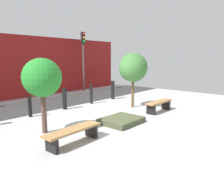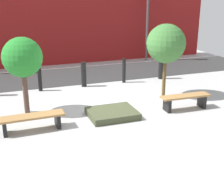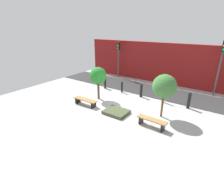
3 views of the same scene
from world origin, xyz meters
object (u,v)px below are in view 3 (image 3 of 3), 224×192
Objects in this scene: planter_bed at (116,112)px; bollard_right at (163,95)px; traffic_light_west at (118,53)px; bench_left at (85,101)px; tree_behind_right_bench at (164,86)px; bench_right at (152,121)px; bollard_center at (141,91)px; tree_behind_left_bench at (98,76)px; bollard_far_left at (105,83)px; bollard_left at (122,87)px; bollard_far_right at (189,101)px; traffic_light_mid_west at (222,59)px.

planter_bed is 1.40× the size of bollard_right.
traffic_light_west is (-6.18, 3.61, 1.98)m from bollard_right.
bollard_right is 0.28× the size of traffic_light_west.
bench_left is 5.25m from tree_behind_right_bench.
planter_bed is at bearing 177.09° from bench_right.
bollard_right reaches higher than bollard_center.
bollard_center is at bearing 41.50° from tree_behind_left_bench.
tree_behind_right_bench is (4.80, 1.41, 1.57)m from bench_left.
bench_left is 7.75m from traffic_light_west.
bench_left is 1.10× the size of bench_right.
bench_right is at bearing -4.76° from planter_bed.
bollard_far_left is at bearing 159.96° from tree_behind_right_bench.
bollard_center is at bearing 0.00° from bollard_left.
bench_right is 3.61m from bollard_right.
bollard_far_left is 0.96× the size of bollard_center.
traffic_light_west is at bearing 109.83° from tree_behind_left_bench.
bench_right is at bearing -16.39° from tree_behind_left_bench.
bollard_far_right is 0.29× the size of traffic_light_west.
tree_behind_right_bench is 2.53× the size of bollard_right.
bollard_right is (3.42, 0.00, 0.08)m from bollard_left.
bollard_center is at bearing -38.91° from traffic_light_west.
bollard_left is 5.13m from bollard_far_right.
tree_behind_left_bench is at bearing -64.33° from bollard_far_left.
planter_bed is 3.36m from bollard_center.
bench_right is at bearing -1.85° from bench_left.
tree_behind_right_bench is at bearing -72.00° from bollard_right.
bench_left is 2.42m from planter_bed.
bollard_center reaches higher than bench_left.
tree_behind_left_bench is 2.58m from bollard_left.
bollard_center reaches higher than bollard_far_left.
traffic_light_mid_west reaches higher than bollard_far_right.
bench_left is at bearing -73.90° from bollard_far_left.
tree_behind_left_bench is at bearing -152.68° from bollard_right.
bollard_right is (-0.69, 2.12, -1.38)m from tree_behind_right_bench.
tree_behind_left_bench is 0.65× the size of traffic_light_west.
bollard_far_right is 8.89m from traffic_light_west.
bollard_right reaches higher than bollard_far_left.
bollard_far_left is at bearing -73.83° from traffic_light_west.
bollard_right is at bearing 102.89° from bench_right.
tree_behind_right_bench is 2.62m from bollard_right.
bollard_far_left is (-5.82, 3.54, 0.14)m from bench_right.
bollard_left is at bearing 180.00° from bollard_far_right.
bollard_left is at bearing 77.11° from bench_left.
planter_bed is 4.80m from bollard_far_right.
bollard_left is at bearing 72.00° from tree_behind_left_bench.
bollard_center is 0.94× the size of bollard_far_right.
traffic_light_west is (-2.07, 5.73, 0.76)m from tree_behind_left_bench.
traffic_light_mid_west reaches higher than tree_behind_left_bench.
bollard_left is 0.87× the size of bollard_center.
traffic_light_mid_west is at bearing 0.01° from traffic_light_west.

